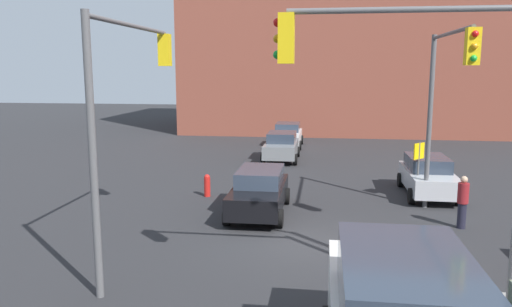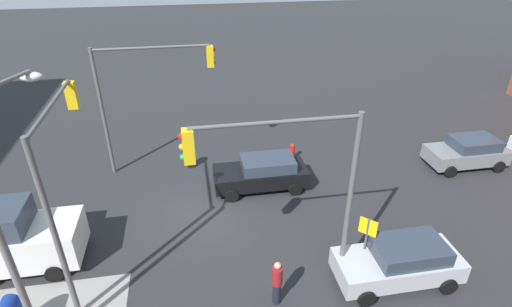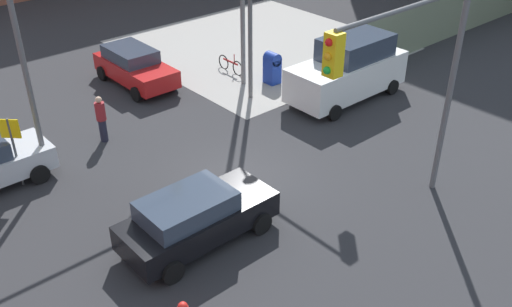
{
  "view_description": "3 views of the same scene",
  "coord_description": "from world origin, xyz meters",
  "px_view_note": "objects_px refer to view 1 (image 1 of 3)",
  "views": [
    {
      "loc": [
        14.83,
        0.6,
        5.22
      ],
      "look_at": [
        -2.57,
        -1.8,
        2.28
      ],
      "focal_mm": 35.0,
      "sensor_mm": 36.0,
      "label": 1
    },
    {
      "loc": [
        0.33,
        14.33,
        10.98
      ],
      "look_at": [
        -2.43,
        -1.15,
        2.25
      ],
      "focal_mm": 28.0,
      "sensor_mm": 36.0,
      "label": 2
    },
    {
      "loc": [
        -9.84,
        -12.24,
        10.36
      ],
      "look_at": [
        -0.49,
        -1.55,
        1.88
      ],
      "focal_mm": 40.0,
      "sensor_mm": 36.0,
      "label": 3
    }
  ],
  "objects_px": {
    "fire_hydrant": "(207,185)",
    "coupe_gray": "(281,146)",
    "traffic_signal_nw_corner": "(444,88)",
    "hatchback_white": "(288,135)",
    "sedan_silver": "(428,175)",
    "pedestrian_crossing": "(463,201)",
    "traffic_signal_se_corner": "(128,93)",
    "traffic_signal_ne_corner": "(426,101)",
    "hatchback_black": "(259,191)"
  },
  "relations": [
    {
      "from": "traffic_signal_nw_corner",
      "to": "sedan_silver",
      "type": "height_order",
      "value": "traffic_signal_nw_corner"
    },
    {
      "from": "sedan_silver",
      "to": "pedestrian_crossing",
      "type": "distance_m",
      "value": 4.51
    },
    {
      "from": "hatchback_black",
      "to": "sedan_silver",
      "type": "xyz_separation_m",
      "value": [
        -3.67,
        6.68,
        -0.0
      ]
    },
    {
      "from": "coupe_gray",
      "to": "sedan_silver",
      "type": "bearing_deg",
      "value": 42.59
    },
    {
      "from": "traffic_signal_se_corner",
      "to": "coupe_gray",
      "type": "distance_m",
      "value": 16.9
    },
    {
      "from": "traffic_signal_ne_corner",
      "to": "fire_hydrant",
      "type": "relative_size",
      "value": 6.91
    },
    {
      "from": "fire_hydrant",
      "to": "coupe_gray",
      "type": "bearing_deg",
      "value": 165.38
    },
    {
      "from": "traffic_signal_nw_corner",
      "to": "traffic_signal_se_corner",
      "type": "bearing_deg",
      "value": -61.9
    },
    {
      "from": "traffic_signal_ne_corner",
      "to": "hatchback_white",
      "type": "relative_size",
      "value": 1.64
    },
    {
      "from": "fire_hydrant",
      "to": "hatchback_white",
      "type": "xyz_separation_m",
      "value": [
        -14.21,
        2.3,
        0.36
      ]
    },
    {
      "from": "fire_hydrant",
      "to": "coupe_gray",
      "type": "xyz_separation_m",
      "value": [
        -8.93,
        2.33,
        0.36
      ]
    },
    {
      "from": "traffic_signal_nw_corner",
      "to": "pedestrian_crossing",
      "type": "distance_m",
      "value": 3.79
    },
    {
      "from": "hatchback_white",
      "to": "traffic_signal_se_corner",
      "type": "bearing_deg",
      "value": -6.88
    },
    {
      "from": "sedan_silver",
      "to": "coupe_gray",
      "type": "relative_size",
      "value": 1.08
    },
    {
      "from": "traffic_signal_se_corner",
      "to": "fire_hydrant",
      "type": "bearing_deg",
      "value": 177.66
    },
    {
      "from": "traffic_signal_ne_corner",
      "to": "hatchback_white",
      "type": "bearing_deg",
      "value": -169.28
    },
    {
      "from": "fire_hydrant",
      "to": "hatchback_white",
      "type": "distance_m",
      "value": 14.39
    },
    {
      "from": "pedestrian_crossing",
      "to": "traffic_signal_nw_corner",
      "type": "bearing_deg",
      "value": -35.19
    },
    {
      "from": "pedestrian_crossing",
      "to": "traffic_signal_se_corner",
      "type": "bearing_deg",
      "value": 23.22
    },
    {
      "from": "fire_hydrant",
      "to": "pedestrian_crossing",
      "type": "distance_m",
      "value": 9.88
    },
    {
      "from": "traffic_signal_ne_corner",
      "to": "coupe_gray",
      "type": "height_order",
      "value": "traffic_signal_ne_corner"
    },
    {
      "from": "traffic_signal_nw_corner",
      "to": "traffic_signal_ne_corner",
      "type": "height_order",
      "value": "same"
    },
    {
      "from": "traffic_signal_se_corner",
      "to": "hatchback_white",
      "type": "relative_size",
      "value": 1.64
    },
    {
      "from": "traffic_signal_ne_corner",
      "to": "pedestrian_crossing",
      "type": "height_order",
      "value": "traffic_signal_ne_corner"
    },
    {
      "from": "traffic_signal_se_corner",
      "to": "traffic_signal_nw_corner",
      "type": "bearing_deg",
      "value": 118.1
    },
    {
      "from": "coupe_gray",
      "to": "traffic_signal_ne_corner",
      "type": "bearing_deg",
      "value": 13.59
    },
    {
      "from": "hatchback_black",
      "to": "coupe_gray",
      "type": "xyz_separation_m",
      "value": [
        -11.1,
        -0.15,
        -0.0
      ]
    },
    {
      "from": "traffic_signal_ne_corner",
      "to": "coupe_gray",
      "type": "distance_m",
      "value": 19.33
    },
    {
      "from": "traffic_signal_se_corner",
      "to": "coupe_gray",
      "type": "height_order",
      "value": "traffic_signal_se_corner"
    },
    {
      "from": "fire_hydrant",
      "to": "hatchback_white",
      "type": "bearing_deg",
      "value": 170.81
    },
    {
      "from": "traffic_signal_nw_corner",
      "to": "hatchback_white",
      "type": "distance_m",
      "value": 18.3
    },
    {
      "from": "traffic_signal_se_corner",
      "to": "traffic_signal_ne_corner",
      "type": "xyz_separation_m",
      "value": [
        2.17,
        7.08,
        -0.04
      ]
    },
    {
      "from": "coupe_gray",
      "to": "pedestrian_crossing",
      "type": "bearing_deg",
      "value": 30.66
    },
    {
      "from": "traffic_signal_se_corner",
      "to": "fire_hydrant",
      "type": "xyz_separation_m",
      "value": [
        -7.33,
        0.3,
        -4.16
      ]
    },
    {
      "from": "traffic_signal_nw_corner",
      "to": "traffic_signal_se_corner",
      "type": "xyz_separation_m",
      "value": [
        4.81,
        -9.0,
        0.02
      ]
    },
    {
      "from": "pedestrian_crossing",
      "to": "hatchback_black",
      "type": "bearing_deg",
      "value": -7.68
    },
    {
      "from": "traffic_signal_se_corner",
      "to": "fire_hydrant",
      "type": "relative_size",
      "value": 6.91
    },
    {
      "from": "traffic_signal_nw_corner",
      "to": "sedan_silver",
      "type": "bearing_deg",
      "value": 173.49
    },
    {
      "from": "traffic_signal_nw_corner",
      "to": "hatchback_white",
      "type": "bearing_deg",
      "value": -159.06
    },
    {
      "from": "hatchback_black",
      "to": "pedestrian_crossing",
      "type": "relative_size",
      "value": 2.51
    },
    {
      "from": "hatchback_white",
      "to": "coupe_gray",
      "type": "relative_size",
      "value": 0.97
    },
    {
      "from": "fire_hydrant",
      "to": "traffic_signal_ne_corner",
      "type": "bearing_deg",
      "value": 35.53
    },
    {
      "from": "hatchback_white",
      "to": "coupe_gray",
      "type": "bearing_deg",
      "value": 0.33
    },
    {
      "from": "hatchback_black",
      "to": "sedan_silver",
      "type": "bearing_deg",
      "value": 118.77
    },
    {
      "from": "traffic_signal_ne_corner",
      "to": "hatchback_white",
      "type": "xyz_separation_m",
      "value": [
        -23.71,
        -4.49,
        -3.76
      ]
    },
    {
      "from": "fire_hydrant",
      "to": "pedestrian_crossing",
      "type": "relative_size",
      "value": 0.53
    },
    {
      "from": "sedan_silver",
      "to": "coupe_gray",
      "type": "distance_m",
      "value": 10.09
    },
    {
      "from": "hatchback_white",
      "to": "fire_hydrant",
      "type": "bearing_deg",
      "value": -9.19
    },
    {
      "from": "pedestrian_crossing",
      "to": "fire_hydrant",
      "type": "bearing_deg",
      "value": -18.53
    },
    {
      "from": "traffic_signal_nw_corner",
      "to": "traffic_signal_ne_corner",
      "type": "distance_m",
      "value": 7.24
    }
  ]
}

